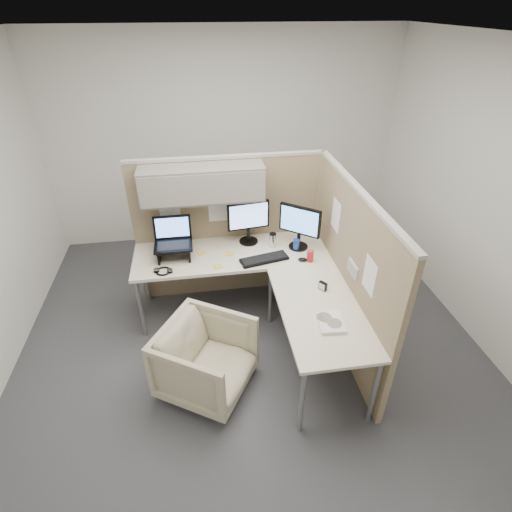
{
  "coord_description": "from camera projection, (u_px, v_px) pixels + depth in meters",
  "views": [
    {
      "loc": [
        -0.4,
        -2.92,
        2.92
      ],
      "look_at": [
        0.1,
        0.25,
        0.85
      ],
      "focal_mm": 28.0,
      "sensor_mm": 36.0,
      "label": 1
    }
  ],
  "objects": [
    {
      "name": "laptop_station",
      "position": [
        173.0,
        243.0,
        3.96
      ],
      "size": [
        0.37,
        0.32,
        0.39
      ],
      "color": "black",
      "rests_on": "desk"
    },
    {
      "name": "office_chair",
      "position": [
        206.0,
        357.0,
        3.39
      ],
      "size": [
        0.93,
        0.94,
        0.72
      ],
      "primitive_type": "imported",
      "rotation": [
        0.0,
        0.0,
        1.02
      ],
      "color": "#B9B493",
      "rests_on": "ground"
    },
    {
      "name": "partition_back",
      "position": [
        217.0,
        208.0,
        4.12
      ],
      "size": [
        2.0,
        0.36,
        1.63
      ],
      "color": "#927E60",
      "rests_on": "ground"
    },
    {
      "name": "desk",
      "position": [
        261.0,
        277.0,
        3.8
      ],
      "size": [
        2.0,
        1.98,
        0.73
      ],
      "color": "beige",
      "rests_on": "ground"
    },
    {
      "name": "soda_can_silver",
      "position": [
        296.0,
        245.0,
        4.1
      ],
      "size": [
        0.07,
        0.07,
        0.12
      ],
      "primitive_type": "cylinder",
      "color": "#1E3FA5",
      "rests_on": "desk"
    },
    {
      "name": "sticky_note_a",
      "position": [
        218.0,
        266.0,
        3.87
      ],
      "size": [
        0.1,
        0.1,
        0.01
      ],
      "primitive_type": "cube",
      "rotation": [
        0.0,
        0.0,
        0.34
      ],
      "color": "gold",
      "rests_on": "desk"
    },
    {
      "name": "desk_clock",
      "position": [
        323.0,
        286.0,
        3.55
      ],
      "size": [
        0.07,
        0.08,
        0.08
      ],
      "rotation": [
        0.0,
        0.0,
        -0.93
      ],
      "color": "black",
      "rests_on": "desk"
    },
    {
      "name": "partition_right",
      "position": [
        347.0,
        270.0,
        3.67
      ],
      "size": [
        0.07,
        2.03,
        1.63
      ],
      "color": "#927E60",
      "rests_on": "ground"
    },
    {
      "name": "mouse",
      "position": [
        303.0,
        259.0,
        3.95
      ],
      "size": [
        0.1,
        0.08,
        0.03
      ],
      "primitive_type": "ellipsoid",
      "rotation": [
        0.0,
        0.0,
        -0.26
      ],
      "color": "black",
      "rests_on": "desk"
    },
    {
      "name": "sticky_note_c",
      "position": [
        201.0,
        253.0,
        4.08
      ],
      "size": [
        0.1,
        0.1,
        0.01
      ],
      "primitive_type": "cube",
      "rotation": [
        0.0,
        0.0,
        0.46
      ],
      "color": "gold",
      "rests_on": "desk"
    },
    {
      "name": "travel_mug",
      "position": [
        273.0,
        240.0,
        4.15
      ],
      "size": [
        0.07,
        0.07,
        0.15
      ],
      "color": "silver",
      "rests_on": "desk"
    },
    {
      "name": "paper_stack",
      "position": [
        331.0,
        322.0,
        3.18
      ],
      "size": [
        0.22,
        0.27,
        0.03
      ],
      "rotation": [
        0.0,
        0.0,
        -0.09
      ],
      "color": "white",
      "rests_on": "desk"
    },
    {
      "name": "soda_can_green",
      "position": [
        310.0,
        256.0,
        3.93
      ],
      "size": [
        0.07,
        0.07,
        0.12
      ],
      "primitive_type": "cylinder",
      "color": "#B21E1E",
      "rests_on": "desk"
    },
    {
      "name": "monitor_left",
      "position": [
        248.0,
        219.0,
        4.12
      ],
      "size": [
        0.44,
        0.2,
        0.47
      ],
      "rotation": [
        0.0,
        0.0,
        0.12
      ],
      "color": "black",
      "rests_on": "desk"
    },
    {
      "name": "keyboard",
      "position": [
        264.0,
        259.0,
        3.96
      ],
      "size": [
        0.5,
        0.26,
        0.02
      ],
      "primitive_type": "cube",
      "rotation": [
        0.0,
        0.0,
        0.21
      ],
      "color": "black",
      "rests_on": "desk"
    },
    {
      "name": "sticky_note_d",
      "position": [
        229.0,
        254.0,
        4.06
      ],
      "size": [
        0.1,
        0.1,
        0.01
      ],
      "primitive_type": "cube",
      "rotation": [
        0.0,
        0.0,
        -0.34
      ],
      "color": "gold",
      "rests_on": "desk"
    },
    {
      "name": "headphones",
      "position": [
        163.0,
        271.0,
        3.79
      ],
      "size": [
        0.18,
        0.18,
        0.03
      ],
      "rotation": [
        0.0,
        0.0,
        -0.23
      ],
      "color": "black",
      "rests_on": "desk"
    },
    {
      "name": "monitor_right",
      "position": [
        300.0,
        224.0,
        4.03
      ],
      "size": [
        0.37,
        0.3,
        0.47
      ],
      "rotation": [
        0.0,
        0.0,
        -0.67
      ],
      "color": "black",
      "rests_on": "desk"
    },
    {
      "name": "ground",
      "position": [
        250.0,
        340.0,
        4.05
      ],
      "size": [
        4.5,
        4.5,
        0.0
      ],
      "primitive_type": "plane",
      "color": "#3A3A40",
      "rests_on": "ground"
    },
    {
      "name": "sticky_note_b",
      "position": [
        245.0,
        264.0,
        3.9
      ],
      "size": [
        0.08,
        0.08,
        0.01
      ],
      "primitive_type": "cube",
      "rotation": [
        0.0,
        0.0,
        -0.07
      ],
      "color": "gold",
      "rests_on": "desk"
    }
  ]
}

